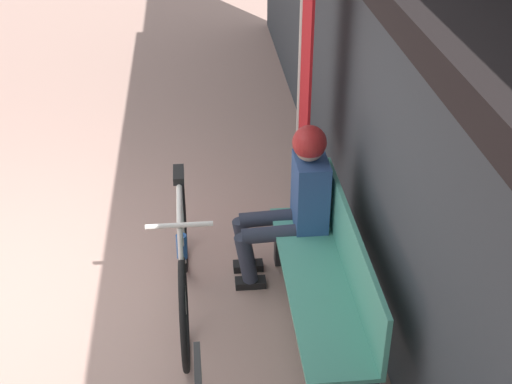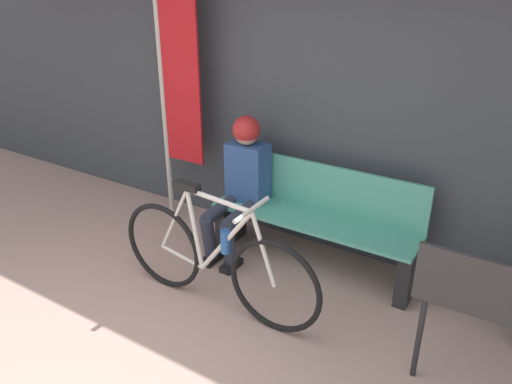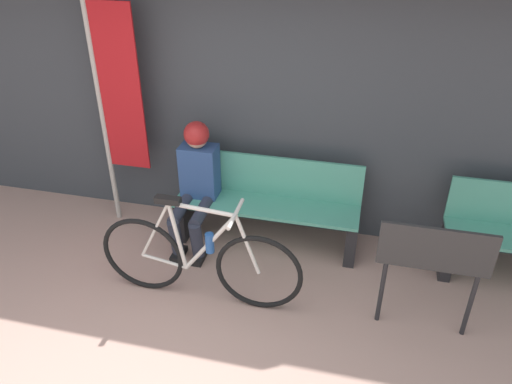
{
  "view_description": "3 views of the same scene",
  "coord_description": "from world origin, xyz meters",
  "px_view_note": "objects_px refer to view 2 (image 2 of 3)",
  "views": [
    {
      "loc": [
        3.93,
        1.35,
        3.22
      ],
      "look_at": [
        0.16,
        1.71,
        0.94
      ],
      "focal_mm": 50.0,
      "sensor_mm": 36.0,
      "label": 1
    },
    {
      "loc": [
        1.94,
        -1.19,
        2.34
      ],
      "look_at": [
        0.11,
        1.77,
        0.72
      ],
      "focal_mm": 35.0,
      "sensor_mm": 36.0,
      "label": 2
    },
    {
      "loc": [
        1.28,
        -1.73,
        2.91
      ],
      "look_at": [
        0.49,
        1.54,
        0.9
      ],
      "focal_mm": 35.0,
      "sensor_mm": 36.0,
      "label": 3
    }
  ],
  "objects_px": {
    "park_bench_near": "(316,221)",
    "bicycle": "(215,261)",
    "person_seated": "(241,178)",
    "banner_pole": "(176,89)",
    "signboard": "(489,302)"
  },
  "relations": [
    {
      "from": "person_seated",
      "to": "banner_pole",
      "type": "xyz_separation_m",
      "value": [
        -0.8,
        0.17,
        0.62
      ]
    },
    {
      "from": "park_bench_near",
      "to": "bicycle",
      "type": "distance_m",
      "value": 0.97
    },
    {
      "from": "bicycle",
      "to": "person_seated",
      "type": "bearing_deg",
      "value": 109.93
    },
    {
      "from": "bicycle",
      "to": "signboard",
      "type": "distance_m",
      "value": 1.79
    },
    {
      "from": "park_bench_near",
      "to": "banner_pole",
      "type": "relative_size",
      "value": 0.79
    },
    {
      "from": "bicycle",
      "to": "person_seated",
      "type": "distance_m",
      "value": 0.88
    },
    {
      "from": "park_bench_near",
      "to": "banner_pole",
      "type": "height_order",
      "value": "banner_pole"
    },
    {
      "from": "signboard",
      "to": "banner_pole",
      "type": "bearing_deg",
      "value": 162.98
    },
    {
      "from": "bicycle",
      "to": "person_seated",
      "type": "height_order",
      "value": "person_seated"
    },
    {
      "from": "park_bench_near",
      "to": "person_seated",
      "type": "height_order",
      "value": "person_seated"
    },
    {
      "from": "banner_pole",
      "to": "signboard",
      "type": "xyz_separation_m",
      "value": [
        2.85,
        -0.87,
        -0.62
      ]
    },
    {
      "from": "bicycle",
      "to": "person_seated",
      "type": "xyz_separation_m",
      "value": [
        -0.28,
        0.78,
        0.3
      ]
    },
    {
      "from": "park_bench_near",
      "to": "bicycle",
      "type": "relative_size",
      "value": 1.01
    },
    {
      "from": "banner_pole",
      "to": "person_seated",
      "type": "bearing_deg",
      "value": -11.95
    },
    {
      "from": "park_bench_near",
      "to": "signboard",
      "type": "distance_m",
      "value": 1.65
    }
  ]
}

